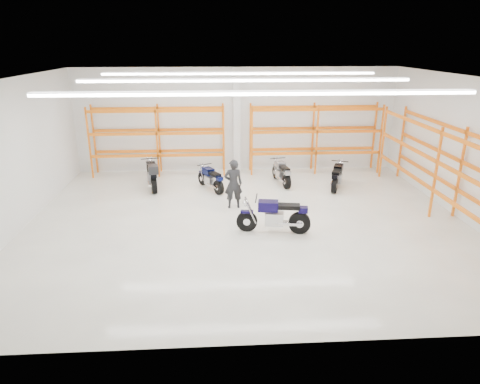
{
  "coord_description": "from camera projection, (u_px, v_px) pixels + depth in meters",
  "views": [
    {
      "loc": [
        -1.0,
        -12.72,
        5.47
      ],
      "look_at": [
        -0.19,
        0.5,
        0.83
      ],
      "focal_mm": 32.0,
      "sensor_mm": 36.0,
      "label": 1
    }
  ],
  "objects": [
    {
      "name": "motorcycle_back_a",
      "position": [
        152.0,
        175.0,
        16.73
      ],
      "size": [
        0.89,
        2.25,
        1.16
      ],
      "color": "black",
      "rests_on": "ground"
    },
    {
      "name": "standing_man",
      "position": [
        233.0,
        184.0,
        14.71
      ],
      "size": [
        0.67,
        0.47,
        1.74
      ],
      "primitive_type": "imported",
      "rotation": [
        0.0,
        0.0,
        3.22
      ],
      "color": "black",
      "rests_on": "ground"
    },
    {
      "name": "motorcycle_main",
      "position": [
        277.0,
        216.0,
        12.88
      ],
      "size": [
        2.24,
        0.8,
        1.1
      ],
      "color": "black",
      "rests_on": "ground"
    },
    {
      "name": "motorcycle_back_c",
      "position": [
        282.0,
        173.0,
        17.33
      ],
      "size": [
        0.67,
        1.96,
        0.97
      ],
      "color": "black",
      "rests_on": "ground"
    },
    {
      "name": "pallet_racking_back_left",
      "position": [
        158.0,
        134.0,
        18.23
      ],
      "size": [
        5.67,
        0.87,
        3.0
      ],
      "color": "#FF5D0D",
      "rests_on": "ground"
    },
    {
      "name": "pallet_racking_side",
      "position": [
        449.0,
        164.0,
        13.63
      ],
      "size": [
        0.87,
        9.07,
        3.0
      ],
      "color": "#FF5D0D",
      "rests_on": "ground"
    },
    {
      "name": "motorcycle_back_d",
      "position": [
        337.0,
        177.0,
        16.85
      ],
      "size": [
        0.98,
        1.88,
        0.98
      ],
      "color": "black",
      "rests_on": "ground"
    },
    {
      "name": "motorcycle_back_b",
      "position": [
        211.0,
        179.0,
        16.62
      ],
      "size": [
        1.03,
        1.72,
        0.93
      ],
      "color": "black",
      "rests_on": "ground"
    },
    {
      "name": "ground",
      "position": [
        247.0,
        221.0,
        13.85
      ],
      "size": [
        14.0,
        14.0,
        0.0
      ],
      "primitive_type": "plane",
      "color": "beige",
      "rests_on": "ground"
    },
    {
      "name": "room_shell",
      "position": [
        247.0,
        120.0,
        12.79
      ],
      "size": [
        14.02,
        12.02,
        4.51
      ],
      "color": "white",
      "rests_on": "ground"
    },
    {
      "name": "pallet_racking_back_right",
      "position": [
        315.0,
        132.0,
        18.62
      ],
      "size": [
        5.67,
        0.87,
        3.0
      ],
      "color": "#FF5D0D",
      "rests_on": "ground"
    },
    {
      "name": "structural_column",
      "position": [
        237.0,
        121.0,
        18.59
      ],
      "size": [
        0.32,
        0.32,
        4.5
      ],
      "primitive_type": "cube",
      "color": "white",
      "rests_on": "ground"
    }
  ]
}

